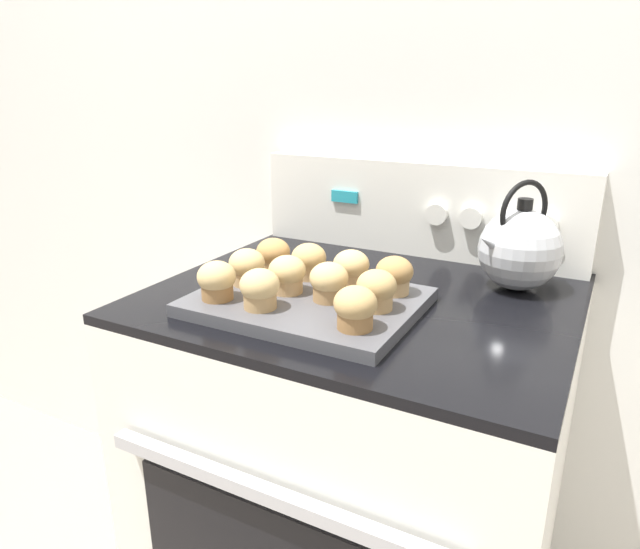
% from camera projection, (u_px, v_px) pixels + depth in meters
% --- Properties ---
extents(wall_back, '(8.00, 0.05, 2.40)m').
position_uv_depth(wall_back, '(430.00, 115.00, 1.25)').
color(wall_back, silver).
rests_on(wall_back, ground_plane).
extents(stove_range, '(0.75, 0.67, 0.90)m').
position_uv_depth(stove_range, '(358.00, 491.00, 1.21)').
color(stove_range, white).
rests_on(stove_range, ground_plane).
extents(control_panel, '(0.74, 0.07, 0.21)m').
position_uv_depth(control_panel, '(419.00, 208.00, 1.27)').
color(control_panel, white).
rests_on(control_panel, stove_range).
extents(muffin_pan, '(0.38, 0.29, 0.02)m').
position_uv_depth(muffin_pan, '(308.00, 302.00, 0.99)').
color(muffin_pan, '#4C4C51').
rests_on(muffin_pan, stove_range).
extents(muffin_r0_c0, '(0.07, 0.07, 0.07)m').
position_uv_depth(muffin_r0_c0, '(217.00, 280.00, 0.96)').
color(muffin_r0_c0, olive).
rests_on(muffin_r0_c0, muffin_pan).
extents(muffin_r0_c1, '(0.07, 0.07, 0.07)m').
position_uv_depth(muffin_r0_c1, '(260.00, 289.00, 0.92)').
color(muffin_r0_c1, tan).
rests_on(muffin_r0_c1, muffin_pan).
extents(muffin_r0_c3, '(0.07, 0.07, 0.07)m').
position_uv_depth(muffin_r0_c3, '(355.00, 308.00, 0.85)').
color(muffin_r0_c3, olive).
rests_on(muffin_r0_c3, muffin_pan).
extents(muffin_r1_c0, '(0.07, 0.07, 0.07)m').
position_uv_depth(muffin_r1_c0, '(247.00, 267.00, 1.03)').
color(muffin_r1_c0, tan).
rests_on(muffin_r1_c0, muffin_pan).
extents(muffin_r1_c1, '(0.07, 0.07, 0.07)m').
position_uv_depth(muffin_r1_c1, '(287.00, 274.00, 0.99)').
color(muffin_r1_c1, tan).
rests_on(muffin_r1_c1, muffin_pan).
extents(muffin_r1_c2, '(0.07, 0.07, 0.07)m').
position_uv_depth(muffin_r1_c2, '(329.00, 282.00, 0.96)').
color(muffin_r1_c2, '#A37A4C').
rests_on(muffin_r1_c2, muffin_pan).
extents(muffin_r1_c3, '(0.07, 0.07, 0.07)m').
position_uv_depth(muffin_r1_c3, '(376.00, 290.00, 0.92)').
color(muffin_r1_c3, tan).
rests_on(muffin_r1_c3, muffin_pan).
extents(muffin_r2_c0, '(0.07, 0.07, 0.07)m').
position_uv_depth(muffin_r2_c0, '(273.00, 255.00, 1.10)').
color(muffin_r2_c0, tan).
rests_on(muffin_r2_c0, muffin_pan).
extents(muffin_r2_c1, '(0.07, 0.07, 0.07)m').
position_uv_depth(muffin_r2_c1, '(309.00, 261.00, 1.07)').
color(muffin_r2_c1, tan).
rests_on(muffin_r2_c1, muffin_pan).
extents(muffin_r2_c2, '(0.07, 0.07, 0.07)m').
position_uv_depth(muffin_r2_c2, '(351.00, 268.00, 1.02)').
color(muffin_r2_c2, tan).
rests_on(muffin_r2_c2, muffin_pan).
extents(muffin_r2_c3, '(0.07, 0.07, 0.07)m').
position_uv_depth(muffin_r2_c3, '(394.00, 275.00, 0.99)').
color(muffin_r2_c3, tan).
rests_on(muffin_r2_c3, muffin_pan).
extents(tea_kettle, '(0.15, 0.18, 0.21)m').
position_uv_depth(tea_kettle, '(519.00, 248.00, 1.06)').
color(tea_kettle, silver).
rests_on(tea_kettle, stove_range).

